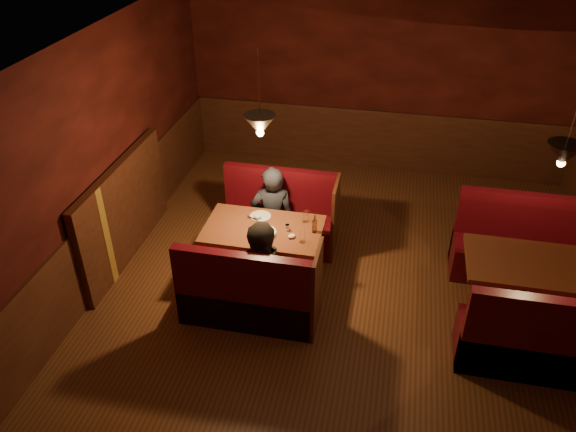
% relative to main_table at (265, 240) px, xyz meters
% --- Properties ---
extents(room, '(6.02, 7.02, 2.92)m').
position_rel_main_table_xyz_m(room, '(0.80, -0.24, 0.48)').
color(room, '#5A3113').
rests_on(room, ground).
extents(main_table, '(1.39, 0.84, 0.97)m').
position_rel_main_table_xyz_m(main_table, '(0.00, 0.00, 0.00)').
color(main_table, brown).
rests_on(main_table, ground).
extents(main_bench_far, '(1.52, 0.54, 1.04)m').
position_rel_main_table_xyz_m(main_bench_far, '(0.02, 0.79, -0.24)').
color(main_bench_far, '#4C060F').
rests_on(main_bench_far, ground).
extents(main_bench_near, '(1.52, 0.54, 1.04)m').
position_rel_main_table_xyz_m(main_bench_near, '(0.02, -0.79, -0.24)').
color(main_bench_near, '#4C060F').
rests_on(main_bench_near, ground).
extents(second_table, '(1.35, 0.86, 0.76)m').
position_rel_main_table_xyz_m(second_table, '(2.96, -0.08, -0.01)').
color(second_table, brown).
rests_on(second_table, ground).
extents(second_bench_far, '(1.49, 0.56, 1.06)m').
position_rel_main_table_xyz_m(second_bench_far, '(2.99, 0.73, -0.23)').
color(second_bench_far, '#4C060F').
rests_on(second_bench_far, ground).
extents(second_bench_near, '(1.49, 0.56, 1.06)m').
position_rel_main_table_xyz_m(second_bench_near, '(2.99, -0.89, -0.23)').
color(second_bench_near, '#4C060F').
rests_on(second_bench_near, ground).
extents(diner_a, '(0.63, 0.48, 1.55)m').
position_rel_main_table_xyz_m(diner_a, '(-0.06, 0.65, 0.20)').
color(diner_a, '#262931').
rests_on(diner_a, ground).
extents(diner_b, '(0.94, 0.85, 1.57)m').
position_rel_main_table_xyz_m(diner_b, '(0.17, -0.65, 0.21)').
color(diner_b, black).
rests_on(diner_b, ground).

